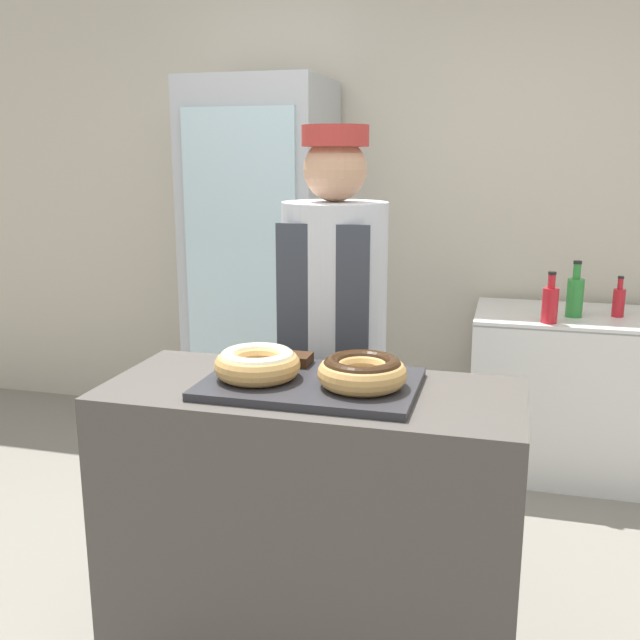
# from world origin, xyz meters

# --- Properties ---
(wall_back) EXTENTS (8.00, 0.06, 2.70)m
(wall_back) POSITION_xyz_m (0.00, 2.13, 1.35)
(wall_back) COLOR beige
(wall_back) RESTS_ON ground_plane
(display_counter) EXTENTS (1.22, 0.53, 0.93)m
(display_counter) POSITION_xyz_m (0.00, 0.00, 0.46)
(display_counter) COLOR #4C4742
(display_counter) RESTS_ON ground_plane
(serving_tray) EXTENTS (0.62, 0.42, 0.02)m
(serving_tray) POSITION_xyz_m (0.00, 0.00, 0.94)
(serving_tray) COLOR #2D2D33
(serving_tray) RESTS_ON display_counter
(donut_light_glaze) EXTENTS (0.25, 0.25, 0.08)m
(donut_light_glaze) POSITION_xyz_m (-0.16, -0.02, 1.00)
(donut_light_glaze) COLOR tan
(donut_light_glaze) RESTS_ON serving_tray
(donut_chocolate_glaze) EXTENTS (0.25, 0.25, 0.08)m
(donut_chocolate_glaze) POSITION_xyz_m (0.16, -0.02, 1.00)
(donut_chocolate_glaze) COLOR tan
(donut_chocolate_glaze) RESTS_ON serving_tray
(brownie_back_left) EXTENTS (0.09, 0.09, 0.03)m
(brownie_back_left) POSITION_xyz_m (-0.09, 0.14, 0.97)
(brownie_back_left) COLOR #382111
(brownie_back_left) RESTS_ON serving_tray
(brownie_back_right) EXTENTS (0.09, 0.09, 0.03)m
(brownie_back_right) POSITION_xyz_m (0.09, 0.14, 0.97)
(brownie_back_right) COLOR #382111
(brownie_back_right) RESTS_ON serving_tray
(baker_person) EXTENTS (0.38, 0.38, 1.69)m
(baker_person) POSITION_xyz_m (-0.06, 0.53, 0.89)
(baker_person) COLOR #4C4C51
(baker_person) RESTS_ON ground_plane
(beverage_fridge) EXTENTS (0.71, 0.67, 1.97)m
(beverage_fridge) POSITION_xyz_m (-0.76, 1.74, 0.99)
(beverage_fridge) COLOR #ADB2B7
(beverage_fridge) RESTS_ON ground_plane
(chest_freezer) EXTENTS (1.04, 0.62, 0.82)m
(chest_freezer) POSITION_xyz_m (0.91, 1.74, 0.42)
(chest_freezer) COLOR white
(chest_freezer) RESTS_ON ground_plane
(bottle_green) EXTENTS (0.08, 0.08, 0.27)m
(bottle_green) POSITION_xyz_m (0.85, 1.67, 0.93)
(bottle_green) COLOR #2D8C38
(bottle_green) RESTS_ON chest_freezer
(bottle_red) EXTENTS (0.07, 0.07, 0.24)m
(bottle_red) POSITION_xyz_m (0.73, 1.51, 0.92)
(bottle_red) COLOR red
(bottle_red) RESTS_ON chest_freezer
(bottle_red_b) EXTENTS (0.06, 0.06, 0.20)m
(bottle_red_b) POSITION_xyz_m (1.06, 1.73, 0.90)
(bottle_red_b) COLOR red
(bottle_red_b) RESTS_ON chest_freezer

